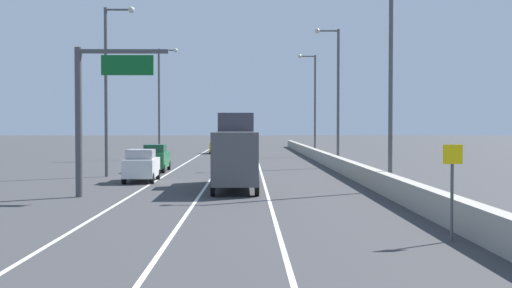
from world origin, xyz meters
name	(u,v)px	position (x,y,z in m)	size (l,w,h in m)	color
ground_plane	(244,157)	(0.00, 64.00, 0.00)	(320.00, 320.00, 0.00)	#38383A
lane_stripe_left	(187,162)	(-5.50, 55.00, 0.00)	(0.16, 130.00, 0.00)	silver
lane_stripe_center	(223,162)	(-2.00, 55.00, 0.00)	(0.16, 130.00, 0.00)	silver
lane_stripe_right	(258,162)	(1.50, 55.00, 0.00)	(0.16, 130.00, 0.00)	silver
jersey_barrier_right	(344,166)	(7.67, 40.00, 0.55)	(0.60, 120.00, 1.10)	#9E998E
overhead_sign_gantry	(93,103)	(-7.26, 25.08, 4.73)	(4.68, 0.36, 7.50)	#47474C
speed_advisory_sign	(452,185)	(6.77, 12.99, 1.76)	(0.60, 0.11, 3.00)	#4C4C51
lamp_post_right_second	(387,68)	(8.05, 27.65, 6.73)	(2.14, 0.44, 11.91)	#4C4C51
lamp_post_right_third	(336,89)	(8.01, 46.80, 6.73)	(2.14, 0.44, 11.91)	#4C4C51
lamp_post_right_fourth	(313,99)	(8.13, 65.95, 6.73)	(2.14, 0.44, 11.91)	#4C4C51
lamp_post_left_mid	(109,81)	(-9.24, 37.48, 6.73)	(2.14, 0.44, 11.91)	#4C4C51
lamp_post_left_far	(161,97)	(-8.84, 60.46, 6.73)	(2.14, 0.44, 11.91)	#4C4C51
car_yellow_0	(218,146)	(-3.44, 73.99, 0.99)	(1.96, 4.39, 1.98)	gold
car_white_1	(142,166)	(-6.32, 33.49, 1.04)	(2.03, 4.09, 2.08)	white
car_black_2	(243,142)	(-0.27, 88.10, 1.07)	(2.09, 4.58, 2.14)	black
car_green_3	(156,158)	(-6.72, 42.36, 1.06)	(1.84, 4.43, 2.13)	#196033
box_truck	(236,153)	(-0.22, 29.41, 1.99)	(2.55, 9.27, 4.35)	#4C4C51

